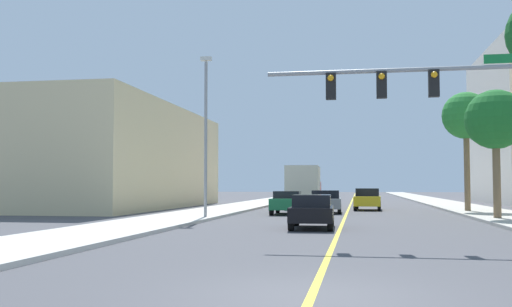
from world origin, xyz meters
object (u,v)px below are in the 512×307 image
car_yellow (368,199)px  palm_mid (495,121)px  street_lamp (206,128)px  delivery_truck (304,186)px  palm_far (466,117)px  car_black (312,211)px  traffic_signal_mast (457,100)px  car_gray (326,201)px  car_green (287,202)px

car_yellow → palm_mid: bearing=-59.3°
street_lamp → palm_mid: size_ratio=1.30×
delivery_truck → palm_mid: bearing=-55.2°
street_lamp → palm_far: bearing=33.6°
car_black → traffic_signal_mast: bearing=-49.8°
palm_far → car_black: size_ratio=1.92×
palm_mid → car_gray: size_ratio=1.61×
palm_mid → car_yellow: size_ratio=1.64×
street_lamp → car_black: bearing=-41.1°
delivery_truck → car_gray: bearing=-77.3°
car_gray → car_yellow: 5.58m
traffic_signal_mast → palm_mid: 12.68m
car_green → delivery_truck: bearing=88.2°
street_lamp → car_green: street_lamp is taller
palm_mid → palm_far: bearing=89.8°
car_gray → car_green: size_ratio=0.93×
palm_mid → delivery_truck: palm_mid is taller
palm_far → car_gray: size_ratio=1.90×
traffic_signal_mast → street_lamp: street_lamp is taller
car_black → car_yellow: car_yellow is taller
car_yellow → car_green: size_ratio=0.91×
palm_far → palm_mid: bearing=-90.2°
palm_mid → palm_far: palm_far is taller
street_lamp → palm_mid: (14.55, 1.52, 0.27)m
traffic_signal_mast → palm_mid: palm_mid is taller
palm_mid → car_yellow: bearing=118.5°
car_black → car_green: car_green is taller
street_lamp → car_black: size_ratio=2.10×
traffic_signal_mast → palm_far: size_ratio=1.20×
car_black → delivery_truck: (-2.32, 21.39, 0.97)m
car_black → delivery_truck: delivery_truck is taller
traffic_signal_mast → car_gray: bearing=105.2°
traffic_signal_mast → car_black: size_ratio=2.31×
traffic_signal_mast → delivery_truck: bearing=105.0°
street_lamp → car_yellow: size_ratio=2.13×
street_lamp → car_green: size_ratio=1.93×
palm_far → car_yellow: 8.78m
car_gray → delivery_truck: size_ratio=0.49×
car_yellow → delivery_truck: bearing=147.1°
street_lamp → car_green: bearing=60.9°
palm_far → car_black: (-8.69, -14.84, -5.41)m
car_yellow → car_black: bearing=-95.7°
street_lamp → car_gray: 10.59m
palm_far → car_green: bearing=-162.8°
traffic_signal_mast → car_green: (-7.28, 16.83, -3.64)m
car_yellow → traffic_signal_mast: bearing=-82.0°
car_gray → delivery_truck: delivery_truck is taller
delivery_truck → car_yellow: bearing=-36.9°
car_black → car_yellow: (2.49, 18.01, 0.07)m
palm_mid → car_black: size_ratio=1.62×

